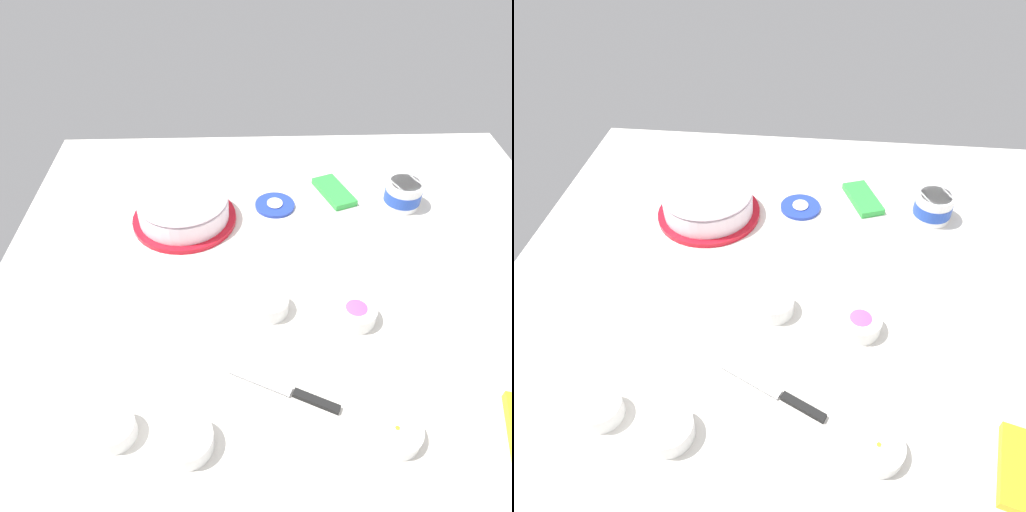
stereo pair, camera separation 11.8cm
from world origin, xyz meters
The scene contains 13 objects.
ground_plane centered at (0.00, 0.00, 0.00)m, with size 1.54×1.54×0.00m, color silver.
frosted_cake centered at (0.30, 0.30, 0.04)m, with size 0.29×0.29×0.10m.
frosting_tub centered at (0.35, -0.33, 0.04)m, with size 0.11×0.11×0.08m.
frosting_tub_lid centered at (0.35, 0.04, 0.01)m, with size 0.12×0.12×0.02m.
spreading_knife centered at (-0.26, 0.05, 0.01)m, with size 0.12×0.22×0.01m.
sprinkle_bowl_rainbow centered at (-0.08, -0.11, 0.02)m, with size 0.09×0.09×0.04m.
sprinkle_bowl_orange centered at (-0.36, -0.14, 0.02)m, with size 0.10×0.10×0.03m.
sprinkle_bowl_yellow centered at (-0.36, 0.25, 0.02)m, with size 0.10×0.10×0.04m.
sprinkle_bowl_pink centered at (-0.34, 0.38, 0.02)m, with size 0.08×0.08×0.04m.
sprinkle_bowl_blue centered at (-0.04, 0.08, 0.02)m, with size 0.09×0.09×0.04m.
candy_box_lower centered at (0.41, -0.14, 0.01)m, with size 0.16×0.07×0.02m, color green.
candy_box_upper centered at (-0.37, -0.38, 0.01)m, with size 0.15×0.07×0.02m, color yellow.
paper_napkin centered at (0.04, -0.23, 0.00)m, with size 0.15×0.15×0.01m, color white.
Camera 2 is at (-0.75, 0.02, 0.85)m, focal length 32.91 mm.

